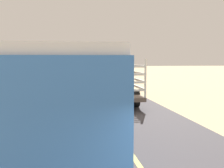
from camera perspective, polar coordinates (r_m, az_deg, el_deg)
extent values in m
cube|color=#B2332D|center=(24.79, -1.30, 2.08)|extent=(2.50, 2.20, 2.20)
cube|color=#192333|center=(24.77, -1.30, 3.12)|extent=(2.53, 1.54, 0.70)
cube|color=brown|center=(19.55, 0.68, -1.90)|extent=(2.50, 6.40, 0.24)
cylinder|color=silver|center=(22.41, -3.60, 2.09)|extent=(0.12, 0.12, 2.20)
cylinder|color=silver|center=(22.74, 2.39, 2.13)|extent=(0.12, 0.12, 2.20)
cylinder|color=silver|center=(16.17, -1.71, 1.02)|extent=(0.12, 0.12, 2.20)
cylinder|color=silver|center=(16.62, 6.47, 1.10)|extent=(0.12, 0.12, 2.20)
cube|color=silver|center=(19.34, -2.86, -0.31)|extent=(0.08, 6.30, 0.12)
cube|color=silver|center=(19.72, 4.16, -0.22)|extent=(0.08, 6.30, 0.12)
cube|color=silver|center=(16.39, 2.44, -1.25)|extent=(2.40, 0.08, 0.12)
cube|color=silver|center=(19.30, -2.86, 0.99)|extent=(0.08, 6.30, 0.12)
cube|color=silver|center=(19.68, 4.16, 1.06)|extent=(0.08, 6.30, 0.12)
cube|color=silver|center=(16.35, 2.44, 0.29)|extent=(2.40, 0.08, 0.12)
cube|color=silver|center=(19.28, -2.87, 2.29)|extent=(0.08, 6.30, 0.12)
cube|color=silver|center=(19.66, 4.17, 2.33)|extent=(0.08, 6.30, 0.12)
cube|color=silver|center=(16.32, 2.45, 1.83)|extent=(2.40, 0.08, 0.12)
cube|color=silver|center=(19.26, -2.88, 3.60)|extent=(0.08, 6.30, 0.12)
cube|color=silver|center=(19.64, 4.18, 3.62)|extent=(0.08, 6.30, 0.12)
cube|color=silver|center=(16.30, 2.46, 3.37)|extent=(2.40, 0.08, 0.12)
ellipsoid|color=#8C6B4C|center=(19.41, 0.69, 3.88)|extent=(1.75, 3.84, 0.70)
cylinder|color=black|center=(24.77, -3.80, -0.83)|extent=(0.32, 1.10, 1.10)
cylinder|color=black|center=(25.04, 1.18, -0.76)|extent=(0.32, 1.10, 1.10)
cylinder|color=black|center=(18.16, -2.08, -2.90)|extent=(0.32, 1.10, 1.10)
cylinder|color=black|center=(18.53, 4.65, -2.76)|extent=(0.32, 1.10, 1.10)
cube|color=#3872C6|center=(8.54, -11.57, -4.02)|extent=(2.50, 10.00, 2.70)
cube|color=white|center=(8.44, -11.74, 5.61)|extent=(2.45, 9.80, 0.16)
cube|color=#192333|center=(8.48, -11.62, -0.87)|extent=(2.54, 9.20, 0.80)
cube|color=silver|center=(8.79, -11.44, -11.45)|extent=(2.53, 9.80, 0.36)
cylinder|color=black|center=(12.05, -15.91, -7.32)|extent=(0.30, 1.00, 1.00)
cylinder|color=black|center=(11.96, -5.31, -7.24)|extent=(0.30, 1.00, 1.00)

